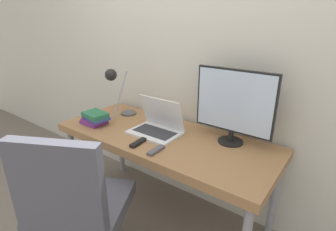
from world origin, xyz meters
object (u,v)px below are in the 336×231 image
(laptop, at_px, (157,126))
(desk_lamp, at_px, (116,86))
(monitor, at_px, (234,104))
(office_chair, at_px, (75,203))
(book_stack, at_px, (95,118))

(laptop, bearing_deg, desk_lamp, 175.17)
(monitor, distance_m, desk_lamp, 0.97)
(laptop, relative_size, office_chair, 0.36)
(office_chair, bearing_deg, monitor, 59.88)
(office_chair, relative_size, book_stack, 4.33)
(monitor, relative_size, desk_lamp, 1.25)
(laptop, xyz_separation_m, monitor, (0.51, 0.18, 0.22))
(monitor, bearing_deg, office_chair, -120.12)
(monitor, relative_size, office_chair, 0.53)
(desk_lamp, distance_m, office_chair, 0.99)
(laptop, xyz_separation_m, office_chair, (-0.02, -0.72, -0.23))
(desk_lamp, relative_size, office_chair, 0.42)
(desk_lamp, bearing_deg, office_chair, -60.19)
(monitor, xyz_separation_m, book_stack, (-1.01, -0.35, -0.23))
(laptop, relative_size, monitor, 0.68)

